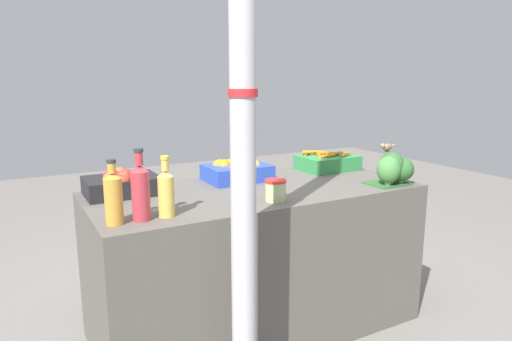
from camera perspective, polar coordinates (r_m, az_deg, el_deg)
name	(u,v)px	position (r m, az deg, el deg)	size (l,w,h in m)	color
ground_plane	(256,325)	(2.78, 0.00, -18.74)	(10.00, 10.00, 0.00)	slate
market_table	(256,259)	(2.60, 0.00, -10.99)	(1.77, 0.80, 0.81)	#56514C
support_pole	(243,106)	(1.72, -1.66, 8.10)	(0.11, 0.11, 2.60)	#B7BABF
apple_crate	(122,183)	(2.44, -16.42, -1.56)	(0.36, 0.26, 0.13)	black
orange_crate	(237,171)	(2.66, -2.45, -0.02)	(0.36, 0.26, 0.13)	#2847B7
carrot_crate	(328,162)	(3.01, 8.94, 1.10)	(0.36, 0.26, 0.13)	#2D8442
broccoli_pile	(394,169)	(2.65, 16.82, 0.19)	(0.24, 0.20, 0.19)	#2D602D
juice_bottle_amber	(113,197)	(1.95, -17.39, -3.19)	(0.07, 0.07, 0.27)	gold
juice_bottle_ruby	(140,191)	(1.97, -14.24, -2.47)	(0.08, 0.08, 0.31)	#B2333D
juice_bottle_golden	(166,192)	(2.00, -11.18, -2.62)	(0.07, 0.07, 0.27)	gold
pickle_jar	(275,190)	(2.22, 2.45, -2.49)	(0.11, 0.11, 0.11)	#B2C684
sparrow_bird	(387,147)	(2.64, 16.03, 2.85)	(0.14, 0.05, 0.05)	#4C3D2D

